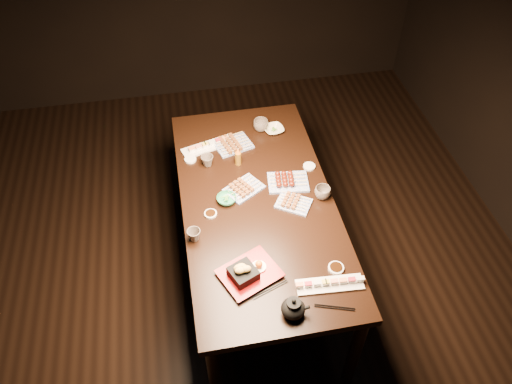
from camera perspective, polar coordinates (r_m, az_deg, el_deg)
ground at (r=3.45m, az=-0.69°, el=-12.09°), size 5.00×5.00×0.00m
dining_table at (r=3.26m, az=0.16°, el=-5.44°), size 0.92×1.81×0.75m
sushi_platter_near at (r=2.62m, az=8.45°, el=-10.25°), size 0.35×0.12×0.04m
sushi_platter_far at (r=3.33m, az=-5.44°, el=5.44°), size 0.38×0.20×0.04m
yakitori_plate_center at (r=3.02m, az=-1.40°, el=0.66°), size 0.27×0.25×0.06m
yakitori_plate_right at (r=2.95m, az=4.34°, el=-1.07°), size 0.24×0.23×0.05m
yakitori_plate_left at (r=3.32m, az=-2.63°, el=5.67°), size 0.27×0.23×0.06m
tsukune_plate at (r=3.06m, az=3.70°, el=1.43°), size 0.26×0.21×0.06m
edamame_bowl_green at (r=2.96m, az=-3.38°, el=-0.84°), size 0.12×0.12×0.04m
edamame_bowl_cream at (r=3.45m, az=2.04°, el=7.14°), size 0.16×0.16×0.03m
tempura_tray at (r=2.60m, az=-0.75°, el=-8.81°), size 0.36×0.34×0.11m
teacup_near_left at (r=2.78m, az=-7.10°, el=-4.90°), size 0.08×0.08×0.07m
teacup_mid_right at (r=3.00m, az=7.62°, el=-0.07°), size 0.11×0.11×0.08m
teacup_far_left at (r=3.19m, az=-5.58°, el=3.57°), size 0.09×0.09×0.07m
teacup_far_right at (r=3.44m, az=0.56°, el=7.65°), size 0.14×0.14×0.08m
teapot at (r=2.48m, az=4.28°, el=-12.96°), size 0.17×0.17×0.12m
condiment_bottle at (r=3.17m, az=-2.07°, el=4.07°), size 0.05×0.05×0.12m
sauce_dish_west at (r=2.91m, az=-5.21°, el=-2.50°), size 0.08×0.08×0.01m
sauce_dish_east at (r=3.20m, az=6.10°, el=2.93°), size 0.08×0.08×0.01m
sauce_dish_se at (r=2.69m, az=9.12°, el=-8.57°), size 0.10×0.10×0.01m
sauce_dish_nw at (r=3.25m, az=-7.51°, el=3.70°), size 0.10×0.10×0.01m
chopsticks_near at (r=2.59m, az=1.65°, el=-11.07°), size 0.20×0.09×0.01m
chopsticks_se at (r=2.56m, az=8.97°, el=-12.89°), size 0.20×0.08×0.01m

